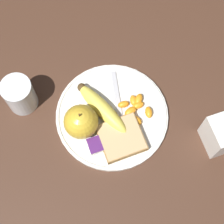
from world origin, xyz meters
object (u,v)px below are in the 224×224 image
banana (102,108)px  bread_slice (121,138)px  juice_glass (20,95)px  condiment_caddy (223,134)px  fork (119,109)px  plate (112,115)px  jam_packet (98,145)px  apple (81,122)px

banana → bread_slice: (-0.02, 0.08, -0.01)m
juice_glass → condiment_caddy: (-0.41, 0.24, 0.00)m
fork → plate: bearing=-54.9°
condiment_caddy → juice_glass: bearing=-30.8°
banana → jam_packet: 0.09m
juice_glass → apple: bearing=135.6°
plate → bread_slice: size_ratio=2.70×
plate → jam_packet: (0.06, 0.06, 0.01)m
condiment_caddy → fork: bearing=-36.6°
condiment_caddy → bread_slice: bearing=-18.4°
plate → fork: 0.02m
banana → fork: 0.04m
bread_slice → fork: size_ratio=0.60×
plate → juice_glass: (0.19, -0.11, 0.03)m
fork → jam_packet: 0.10m
apple → juice_glass: bearing=-44.4°
plate → banana: (0.02, -0.02, 0.02)m
banana → bread_slice: 0.08m
apple → bread_slice: size_ratio=0.89×
juice_glass → plate: bearing=150.8°
apple → fork: apple is taller
banana → fork: size_ratio=0.98×
bread_slice → condiment_caddy: bearing=161.6°
apple → fork: (-0.10, -0.02, -0.04)m
juice_glass → banana: (-0.17, 0.09, -0.01)m
condiment_caddy → jam_packet: bearing=-15.3°
plate → jam_packet: jam_packet is taller
juice_glass → jam_packet: bearing=128.9°
apple → banana: 0.07m
plate → bread_slice: bread_slice is taller
juice_glass → jam_packet: (-0.14, 0.17, -0.02)m
banana → jam_packet: (0.04, 0.08, -0.01)m
juice_glass → fork: (-0.21, 0.10, -0.03)m
plate → fork: fork is taller
bread_slice → condiment_caddy: 0.23m
jam_packet → banana: bearing=-114.3°
bread_slice → apple: bearing=-37.6°
banana → condiment_caddy: condiment_caddy is taller
plate → juice_glass: 0.22m
apple → fork: 0.11m
fork → condiment_caddy: size_ratio=1.77×
juice_glass → banana: 0.19m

